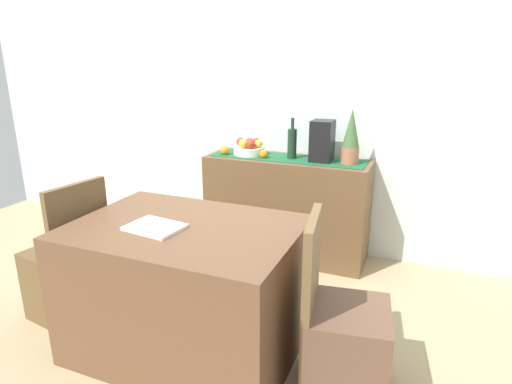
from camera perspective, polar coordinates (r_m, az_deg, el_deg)
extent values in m
cube|color=tan|center=(2.96, -2.90, -15.28)|extent=(6.40, 6.40, 0.02)
cube|color=silver|center=(3.60, 4.96, 13.52)|extent=(6.40, 0.06, 2.70)
cube|color=brown|center=(3.54, 4.00, -2.09)|extent=(1.30, 0.42, 0.82)
cube|color=#1C5833|center=(3.42, 4.14, 4.49)|extent=(1.23, 0.32, 0.01)
cylinder|color=white|center=(3.53, -0.90, 5.47)|extent=(0.25, 0.25, 0.06)
sphere|color=gold|center=(3.48, 0.34, 6.39)|extent=(0.07, 0.07, 0.07)
sphere|color=red|center=(3.56, 0.08, 6.62)|extent=(0.06, 0.06, 0.06)
sphere|color=gold|center=(3.47, -1.72, 6.38)|extent=(0.07, 0.07, 0.07)
sphere|color=#AD392B|center=(3.51, -0.84, 6.56)|extent=(0.08, 0.08, 0.08)
sphere|color=#B32C18|center=(3.44, -0.70, 6.26)|extent=(0.07, 0.07, 0.07)
sphere|color=#BA3421|center=(3.56, -2.05, 6.63)|extent=(0.07, 0.07, 0.07)
cylinder|color=#1D3724|center=(3.39, 4.77, 6.32)|extent=(0.07, 0.07, 0.24)
cylinder|color=#1D3724|center=(3.36, 4.84, 9.01)|extent=(0.03, 0.03, 0.09)
cube|color=black|center=(3.32, 8.72, 6.64)|extent=(0.16, 0.18, 0.31)
cylinder|color=#B1684B|center=(3.29, 12.27, 4.71)|extent=(0.13, 0.13, 0.13)
cone|color=#426836|center=(3.26, 12.50, 8.24)|extent=(0.13, 0.13, 0.28)
sphere|color=orange|center=(3.40, 1.01, 4.98)|extent=(0.07, 0.07, 0.07)
sphere|color=orange|center=(3.54, -4.11, 5.48)|extent=(0.08, 0.08, 0.08)
cube|color=brown|center=(2.47, -9.02, -12.44)|extent=(1.20, 0.85, 0.74)
cube|color=white|center=(2.30, -13.18, -4.54)|extent=(0.30, 0.24, 0.02)
cube|color=brown|center=(3.04, -23.47, -10.80)|extent=(0.46, 0.46, 0.45)
cube|color=brown|center=(2.73, -22.37, -3.55)|extent=(0.10, 0.40, 0.45)
cube|color=brown|center=(2.28, 11.68, -19.69)|extent=(0.46, 0.46, 0.45)
cube|color=brown|center=(2.05, 7.37, -9.16)|extent=(0.10, 0.40, 0.45)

